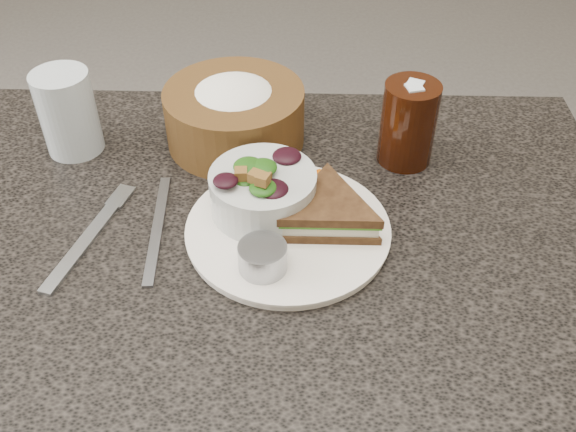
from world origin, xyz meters
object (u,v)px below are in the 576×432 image
(dinner_plate, at_px, (288,230))
(bread_basket, at_px, (234,107))
(cola_glass, at_px, (409,120))
(sandwich, at_px, (328,212))
(dining_table, at_px, (259,398))
(salad_bowl, at_px, (263,186))
(dressing_ramekin, at_px, (263,257))
(water_glass, at_px, (68,113))

(dinner_plate, bearing_deg, bread_basket, 112.35)
(cola_glass, bearing_deg, sandwich, -125.83)
(dining_table, relative_size, dinner_plate, 3.87)
(dinner_plate, bearing_deg, salad_bowl, 134.28)
(bread_basket, bearing_deg, dressing_ramekin, -78.45)
(dining_table, xyz_separation_m, salad_bowl, (0.02, 0.04, 0.43))
(salad_bowl, bearing_deg, cola_glass, 33.61)
(dinner_plate, relative_size, water_glass, 2.08)
(dressing_ramekin, xyz_separation_m, cola_glass, (0.19, 0.24, 0.04))
(cola_glass, bearing_deg, dining_table, -141.39)
(sandwich, relative_size, cola_glass, 1.14)
(salad_bowl, height_order, dressing_ramekin, salad_bowl)
(dressing_ramekin, bearing_deg, salad_bowl, 92.81)
(sandwich, height_order, water_glass, water_glass)
(dinner_plate, distance_m, salad_bowl, 0.07)
(bread_basket, bearing_deg, sandwich, -55.91)
(dining_table, xyz_separation_m, cola_glass, (0.21, 0.17, 0.44))
(sandwich, bearing_deg, cola_glass, 54.15)
(dinner_plate, xyz_separation_m, sandwich, (0.05, 0.01, 0.03))
(dining_table, distance_m, salad_bowl, 0.43)
(dinner_plate, distance_m, water_glass, 0.37)
(sandwich, distance_m, water_glass, 0.41)
(dining_table, height_order, bread_basket, bread_basket)
(dinner_plate, distance_m, cola_glass, 0.24)
(sandwich, distance_m, salad_bowl, 0.09)
(bread_basket, bearing_deg, water_glass, -173.60)
(bread_basket, height_order, cola_glass, cola_glass)
(dinner_plate, bearing_deg, sandwich, 7.32)
(dinner_plate, relative_size, bread_basket, 1.25)
(sandwich, height_order, salad_bowl, salad_bowl)
(salad_bowl, xyz_separation_m, bread_basket, (-0.05, 0.17, 0.01))
(bread_basket, relative_size, water_glass, 1.66)
(bread_basket, xyz_separation_m, water_glass, (-0.24, -0.03, 0.00))
(dining_table, xyz_separation_m, dinner_plate, (0.05, 0.01, 0.38))
(dinner_plate, relative_size, cola_glass, 1.93)
(dining_table, xyz_separation_m, sandwich, (0.10, 0.01, 0.41))
(dining_table, relative_size, bread_basket, 4.85)
(dining_table, bearing_deg, dinner_plate, 6.28)
(cola_glass, bearing_deg, bread_basket, 170.89)
(salad_bowl, bearing_deg, dressing_ramekin, -87.19)
(cola_glass, height_order, water_glass, cola_glass)
(dining_table, height_order, salad_bowl, salad_bowl)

